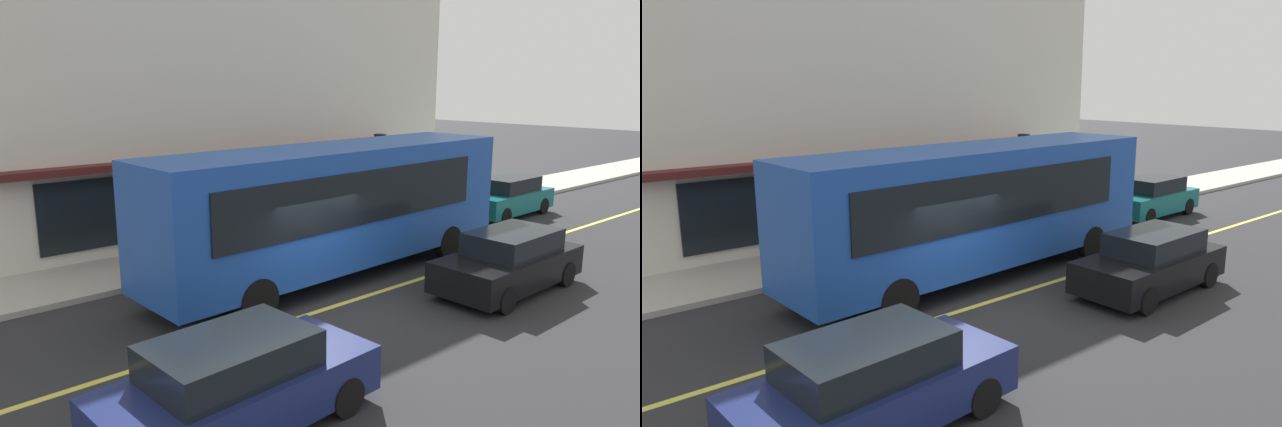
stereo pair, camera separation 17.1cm
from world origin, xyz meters
TOP-DOWN VIEW (x-y plane):
  - ground at (0.00, 0.00)m, footprint 120.00×120.00m
  - sidewalk at (0.00, 5.45)m, footprint 80.00×2.83m
  - lane_centre_stripe at (0.00, 0.00)m, footprint 36.00×0.16m
  - storefront_building at (1.88, 12.38)m, footprint 20.63×11.64m
  - bus at (1.84, 1.71)m, footprint 11.23×3.00m
  - traffic_light at (6.71, 4.84)m, footprint 0.30×0.52m
  - car_teal at (11.85, 2.93)m, footprint 4.36×1.98m
  - car_black at (4.29, -1.98)m, footprint 4.34×1.93m
  - car_navy at (-4.25, -2.86)m, footprint 4.39×2.05m
  - pedestrian_near_storefront at (-1.12, 4.67)m, footprint 0.34×0.34m

SIDE VIEW (x-z plane):
  - ground at x=0.00m, z-range 0.00..0.00m
  - lane_centre_stripe at x=0.00m, z-range 0.00..0.01m
  - sidewalk at x=0.00m, z-range 0.00..0.15m
  - car_teal at x=11.85m, z-range -0.02..1.50m
  - car_black at x=4.29m, z-range -0.02..1.50m
  - car_navy at x=-4.25m, z-range -0.02..1.50m
  - pedestrian_near_storefront at x=-1.12m, z-range 0.29..1.84m
  - bus at x=1.84m, z-range 0.24..3.74m
  - traffic_light at x=6.71m, z-range 0.93..4.13m
  - storefront_building at x=1.88m, z-range -0.01..12.62m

